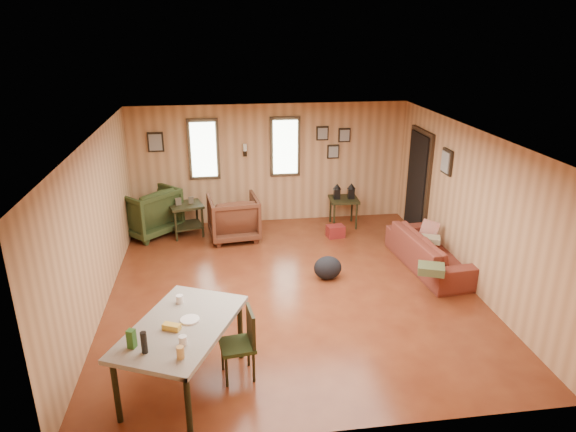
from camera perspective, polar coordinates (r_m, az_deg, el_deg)
name	(u,v)px	position (r m, az deg, el deg)	size (l,w,h in m)	color
room	(300,209)	(7.79, 1.36, 0.81)	(5.54, 6.04, 2.44)	brown
sofa	(432,246)	(8.84, 15.68, -3.20)	(2.00, 0.58, 0.78)	maroon
recliner_brown	(233,215)	(9.69, -6.08, 0.06)	(0.90, 0.84, 0.92)	#4F2717
recliner_green	(147,209)	(10.20, -15.41, 0.76)	(0.99, 0.93, 1.02)	#2C3819
end_table	(186,214)	(9.99, -11.24, 0.23)	(0.73, 0.69, 0.77)	black
side_table	(344,197)	(10.27, 6.22, 2.10)	(0.58, 0.58, 0.89)	black
cooler	(335,231)	(9.86, 5.30, -1.71)	(0.35, 0.27, 0.23)	maroon
backpack	(328,268)	(8.24, 4.43, -5.76)	(0.48, 0.38, 0.38)	black
sofa_pillows	(430,250)	(8.39, 15.55, -3.69)	(0.91, 1.62, 0.33)	#454C2A
dining_table	(181,331)	(5.78, -11.84, -12.42)	(1.51, 1.83, 1.04)	gray
dining_chair	(243,340)	(6.01, -5.05, -13.55)	(0.43, 0.43, 0.85)	#2C3819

